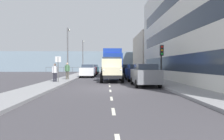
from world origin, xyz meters
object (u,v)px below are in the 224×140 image
at_px(traffic_light_near, 162,55).
at_px(street_sign, 58,65).
at_px(car_white_oppositeside_0, 88,71).
at_px(pedestrian_near_railing, 67,69).
at_px(lorry_cargo_blue, 112,62).
at_px(lamp_post_far, 83,53).
at_px(car_grey_kerbside_near, 145,75).
at_px(car_navy_kerbside_1, 135,72).
at_px(lamp_post_promenade, 68,48).
at_px(truck_vintage_cream, 112,70).
at_px(car_black_kerbside_2, 128,70).
at_px(pedestrian_with_bag, 55,71).
at_px(car_teal_oppositeside_2, 94,69).
at_px(car_maroon_oppositeside_1, 91,70).

xyz_separation_m(traffic_light_near, street_sign, (8.99, -0.61, -0.79)).
height_order(car_white_oppositeside_0, pedestrian_near_railing, pedestrian_near_railing).
xyz_separation_m(lorry_cargo_blue, lamp_post_far, (5.21, -9.20, 1.76)).
distance_m(car_grey_kerbside_near, car_white_oppositeside_0, 12.75).
bearing_deg(lamp_post_far, car_white_oppositeside_0, 100.29).
height_order(car_grey_kerbside_near, traffic_light_near, traffic_light_near).
height_order(car_navy_kerbside_1, car_white_oppositeside_0, same).
relative_size(pedestrian_near_railing, lamp_post_promenade, 0.29).
distance_m(truck_vintage_cream, car_black_kerbside_2, 7.94).
relative_size(lamp_post_promenade, street_sign, 2.68).
distance_m(car_navy_kerbside_1, car_black_kerbside_2, 6.27).
bearing_deg(traffic_light_near, lorry_cargo_blue, -70.63).
bearing_deg(car_navy_kerbside_1, truck_vintage_cream, 27.08).
distance_m(car_black_kerbside_2, pedestrian_near_railing, 9.38).
distance_m(truck_vintage_cream, lamp_post_promenade, 7.66).
bearing_deg(lamp_post_promenade, pedestrian_with_bag, 90.77).
relative_size(car_teal_oppositeside_2, pedestrian_near_railing, 2.27).
xyz_separation_m(car_navy_kerbside_1, lamp_post_far, (7.41, -16.56, 2.94)).
bearing_deg(pedestrian_near_railing, street_sign, 87.89).
xyz_separation_m(car_maroon_oppositeside_1, lamp_post_promenade, (2.23, 8.39, 2.88)).
xyz_separation_m(pedestrian_near_railing, traffic_light_near, (-8.87, 4.03, 1.29)).
height_order(car_teal_oppositeside_2, pedestrian_near_railing, pedestrian_near_railing).
xyz_separation_m(car_teal_oppositeside_2, pedestrian_near_railing, (1.63, 17.98, 0.28)).
xyz_separation_m(truck_vintage_cream, lamp_post_promenade, (5.24, -4.95, 2.60)).
bearing_deg(lamp_post_far, pedestrian_near_railing, 91.01).
bearing_deg(car_teal_oppositeside_2, car_navy_kerbside_1, 106.84).
height_order(car_navy_kerbside_1, pedestrian_with_bag, pedestrian_with_bag).
xyz_separation_m(car_grey_kerbside_near, traffic_light_near, (-1.75, -1.62, 1.58)).
relative_size(car_grey_kerbside_near, car_maroon_oppositeside_1, 1.02).
xyz_separation_m(truck_vintage_cream, lorry_cargo_blue, (-0.28, -8.62, 0.90)).
height_order(pedestrian_with_bag, traffic_light_near, traffic_light_near).
distance_m(car_navy_kerbside_1, lamp_post_far, 18.38).
xyz_separation_m(car_grey_kerbside_near, car_white_oppositeside_0, (5.49, -11.50, 0.00)).
height_order(lorry_cargo_blue, street_sign, lorry_cargo_blue).
distance_m(lorry_cargo_blue, car_white_oppositeside_0, 3.75).
distance_m(car_white_oppositeside_0, pedestrian_near_railing, 6.08).
height_order(lamp_post_far, street_sign, lamp_post_far).
bearing_deg(lamp_post_promenade, car_black_kerbside_2, -161.46).
xyz_separation_m(truck_vintage_cream, pedestrian_near_railing, (4.64, -1.43, 0.00)).
bearing_deg(car_navy_kerbside_1, lamp_post_promenade, -25.50).
xyz_separation_m(pedestrian_with_bag, pedestrian_near_railing, (-0.51, -3.02, 0.07)).
bearing_deg(pedestrian_near_railing, lamp_post_far, -88.99).
height_order(car_teal_oppositeside_2, lamp_post_promenade, lamp_post_promenade).
bearing_deg(car_maroon_oppositeside_1, pedestrian_with_bag, 81.85).
height_order(car_maroon_oppositeside_1, traffic_light_near, traffic_light_near).
distance_m(pedestrian_with_bag, traffic_light_near, 9.53).
distance_m(lorry_cargo_blue, car_teal_oppositeside_2, 11.35).
height_order(car_navy_kerbside_1, lamp_post_far, lamp_post_far).
height_order(car_white_oppositeside_0, car_teal_oppositeside_2, same).
xyz_separation_m(car_grey_kerbside_near, lamp_post_far, (7.41, -22.04, 2.94)).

